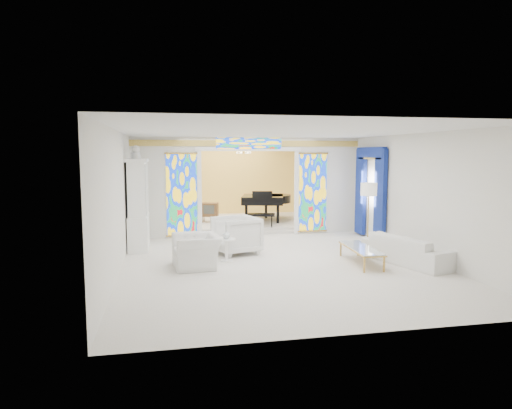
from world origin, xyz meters
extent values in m
plane|color=white|center=(0.00, 0.00, 0.00)|extent=(12.00, 12.00, 0.00)
cube|color=white|center=(0.00, 0.00, 3.00)|extent=(7.00, 12.00, 0.02)
cube|color=silver|center=(0.00, 6.00, 1.50)|extent=(7.00, 0.02, 3.00)
cube|color=silver|center=(0.00, -6.00, 1.50)|extent=(7.00, 0.02, 3.00)
cube|color=silver|center=(-3.50, 0.00, 1.50)|extent=(0.02, 12.00, 3.00)
cube|color=silver|center=(3.50, 0.00, 1.50)|extent=(0.02, 12.00, 3.00)
cube|color=silver|center=(-2.50, 2.00, 1.50)|extent=(2.00, 0.18, 3.00)
cube|color=silver|center=(2.50, 2.00, 1.50)|extent=(2.00, 0.18, 3.00)
cube|color=silver|center=(0.00, 2.00, 2.80)|extent=(3.00, 0.18, 0.40)
cube|color=white|center=(-1.50, 1.90, 1.30)|extent=(0.12, 0.06, 2.60)
cube|color=white|center=(1.50, 1.90, 1.30)|extent=(0.12, 0.06, 2.60)
cube|color=white|center=(0.00, 1.90, 2.65)|extent=(3.24, 0.06, 0.12)
cube|color=#E3BB55|center=(0.00, 1.90, 2.82)|extent=(7.00, 0.05, 0.18)
cube|color=gold|center=(-2.03, 1.89, 1.30)|extent=(0.90, 0.04, 2.40)
cube|color=gold|center=(2.03, 1.89, 1.30)|extent=(0.90, 0.04, 2.40)
cube|color=gold|center=(0.00, 1.89, 2.82)|extent=(2.00, 0.04, 0.34)
cube|color=white|center=(0.00, 4.10, 0.09)|extent=(6.80, 3.80, 0.18)
cube|color=#FABC57|center=(0.00, 5.88, 1.50)|extent=(6.70, 0.10, 2.90)
cylinder|color=#B88D40|center=(0.20, 4.00, 2.55)|extent=(0.48, 0.48, 0.30)
cube|color=navy|center=(3.40, 0.05, 1.35)|extent=(0.12, 0.55, 2.60)
cube|color=navy|center=(3.40, 1.35, 1.35)|extent=(0.12, 0.55, 2.60)
cube|color=navy|center=(3.40, 0.70, 2.55)|extent=(0.14, 1.70, 0.30)
cube|color=#E3B950|center=(3.40, 0.70, 2.38)|extent=(0.12, 1.50, 0.06)
cube|color=white|center=(-3.22, 0.60, 0.45)|extent=(0.50, 1.40, 0.90)
cube|color=white|center=(-3.22, 0.60, 1.60)|extent=(0.44, 1.30, 1.40)
cube|color=silver|center=(-2.99, 0.60, 1.60)|extent=(0.01, 1.20, 1.30)
cube|color=white|center=(-3.22, 0.60, 2.34)|extent=(0.56, 1.46, 0.08)
cylinder|color=silver|center=(-3.22, 0.25, 2.46)|extent=(0.22, 0.22, 0.16)
sphere|color=silver|center=(-3.22, 0.25, 2.62)|extent=(0.20, 0.20, 0.20)
imported|color=white|center=(-1.86, -1.73, 0.36)|extent=(1.06, 1.19, 0.72)
imported|color=white|center=(-0.78, -0.53, 0.47)|extent=(1.28, 1.26, 0.94)
imported|color=silver|center=(2.95, -2.32, 0.32)|extent=(1.48, 2.38, 0.65)
cylinder|color=white|center=(-1.13, -1.30, 0.52)|extent=(0.51, 0.51, 0.03)
cylinder|color=white|center=(-1.13, -1.30, 0.26)|extent=(0.08, 0.08, 0.50)
cylinder|color=white|center=(-1.13, -1.30, 0.01)|extent=(0.34, 0.34, 0.03)
imported|color=white|center=(-1.13, -1.30, 0.63)|extent=(0.23, 0.23, 0.19)
cube|color=silver|center=(1.86, -2.15, 0.36)|extent=(0.62, 1.72, 0.04)
cube|color=#B88D40|center=(1.86, -2.15, 0.35)|extent=(0.65, 1.75, 0.03)
cube|color=#B88D40|center=(1.58, -2.93, 0.17)|extent=(0.04, 0.04, 0.35)
cube|color=#B88D40|center=(2.02, -2.96, 0.17)|extent=(0.04, 0.04, 0.35)
cube|color=#B88D40|center=(1.70, -1.33, 0.17)|extent=(0.04, 0.04, 0.35)
cube|color=#B88D40|center=(2.13, -1.36, 0.17)|extent=(0.04, 0.04, 0.35)
cylinder|color=#B88D40|center=(2.80, -0.48, 0.02)|extent=(0.35, 0.35, 0.03)
cylinder|color=#B88D40|center=(2.80, -0.48, 0.80)|extent=(0.04, 0.04, 1.59)
cylinder|color=silver|center=(2.80, -0.48, 1.57)|extent=(0.50, 0.50, 0.34)
cube|color=black|center=(0.84, 3.81, 0.92)|extent=(1.73, 1.80, 0.27)
cylinder|color=black|center=(1.21, 4.07, 0.92)|extent=(1.70, 1.70, 0.27)
cube|color=black|center=(0.63, 2.96, 0.88)|extent=(1.34, 0.60, 0.10)
cube|color=beige|center=(0.61, 2.89, 0.90)|extent=(1.20, 0.39, 0.03)
cube|color=black|center=(0.71, 3.29, 1.13)|extent=(0.66, 0.20, 0.24)
cube|color=black|center=(0.49, 2.40, 0.57)|extent=(0.93, 0.54, 0.08)
cylinder|color=black|center=(0.16, 3.28, 0.48)|extent=(0.12, 0.12, 0.60)
cylinder|color=black|center=(1.19, 3.02, 0.48)|extent=(0.12, 0.12, 0.60)
cylinder|color=black|center=(1.08, 4.35, 0.48)|extent=(0.12, 0.12, 0.60)
cube|color=brown|center=(-1.03, 3.74, 0.61)|extent=(0.64, 0.51, 0.46)
cube|color=#383E3B|center=(-1.08, 3.55, 0.64)|extent=(0.36, 0.11, 0.29)
cone|color=brown|center=(-1.28, 3.66, 0.28)|extent=(0.04, 0.04, 0.20)
cone|color=brown|center=(-0.85, 3.55, 0.28)|extent=(0.04, 0.04, 0.20)
cone|color=brown|center=(-1.21, 3.92, 0.28)|extent=(0.04, 0.04, 0.20)
cone|color=brown|center=(-0.78, 3.82, 0.28)|extent=(0.04, 0.04, 0.20)
camera|label=1|loc=(-2.52, -11.73, 2.51)|focal=32.00mm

